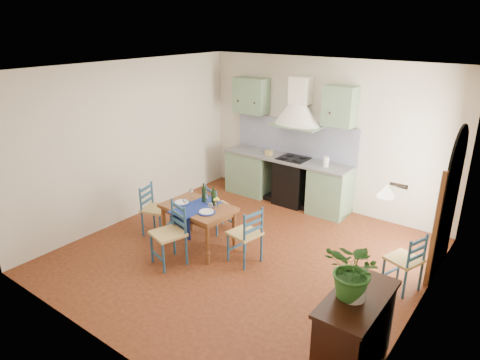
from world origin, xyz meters
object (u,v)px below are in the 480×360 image
object	(u,v)px
dining_table	(198,211)
potted_plant	(355,271)
chair_near	(170,234)
sideboard	(354,333)

from	to	relation	value
dining_table	potted_plant	distance (m)	3.23
potted_plant	dining_table	bearing A→B (deg)	159.75
chair_near	sideboard	world-z (taller)	chair_near
dining_table	sideboard	distance (m)	3.19
chair_near	potted_plant	xyz separation A→B (m)	(2.97, -0.47, 0.75)
sideboard	potted_plant	distance (m)	0.73
chair_near	sideboard	xyz separation A→B (m)	(3.00, -0.42, 0.02)
dining_table	sideboard	size ratio (longest dim) A/B	1.08
dining_table	chair_near	size ratio (longest dim) A/B	1.21
dining_table	sideboard	xyz separation A→B (m)	(3.01, -1.05, -0.11)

